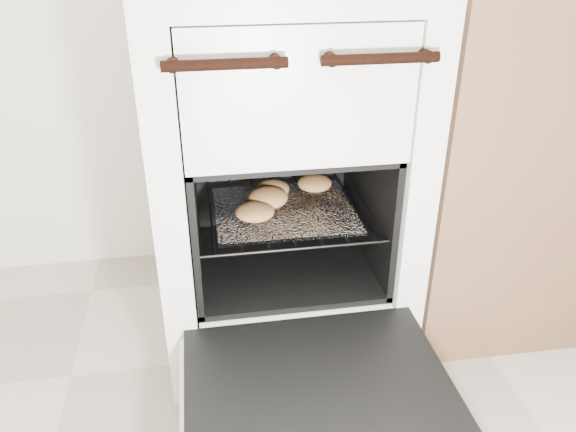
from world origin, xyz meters
name	(u,v)px	position (x,y,z in m)	size (l,w,h in m)	color
stove	(279,173)	(0.19, 1.19, 0.42)	(0.55, 0.62, 0.85)	silver
oven_door	(318,388)	(0.19, 0.72, 0.19)	(0.50, 0.39, 0.04)	black
oven_rack	(283,209)	(0.19, 1.13, 0.35)	(0.40, 0.39, 0.01)	black
foil_sheet	(284,210)	(0.19, 1.11, 0.36)	(0.31, 0.28, 0.01)	white
baked_rolls	(277,195)	(0.17, 1.14, 0.38)	(0.26, 0.23, 0.04)	tan
counter	(564,134)	(0.94, 1.24, 0.45)	(0.90, 0.60, 0.90)	brown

